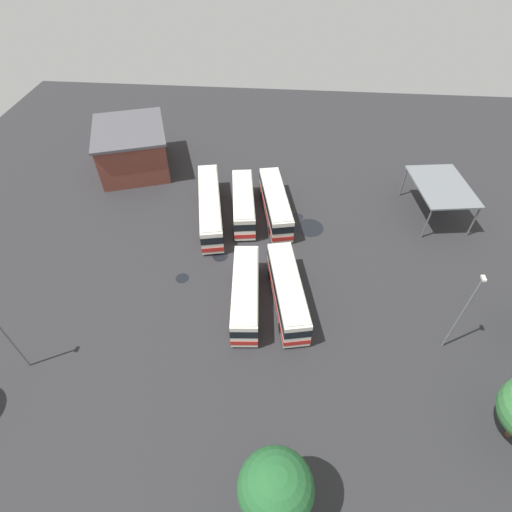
{
  "coord_description": "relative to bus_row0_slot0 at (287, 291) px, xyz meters",
  "views": [
    {
      "loc": [
        -31.12,
        -3.91,
        31.5
      ],
      "look_at": [
        -1.5,
        -1.37,
        1.47
      ],
      "focal_mm": 27.62,
      "sensor_mm": 36.0,
      "label": 1
    }
  ],
  "objects": [
    {
      "name": "bus_row0_slot1",
      "position": [
        -0.58,
        4.05,
        -0.0
      ],
      "size": [
        10.42,
        3.28,
        3.39
      ],
      "color": "silver",
      "rests_on": "ground_plane"
    },
    {
      "name": "lamp_post_mid_lot",
      "position": [
        -3.78,
        -14.43,
        3.35
      ],
      "size": [
        0.56,
        0.28,
        9.44
      ],
      "color": "slate",
      "rests_on": "ground_plane"
    },
    {
      "name": "maintenance_shelter",
      "position": [
        15.63,
        -17.76,
        2.36
      ],
      "size": [
        9.64,
        7.31,
        4.38
      ],
      "color": "slate",
      "rests_on": "ground_plane"
    },
    {
      "name": "bus_row1_slot1",
      "position": [
        13.52,
        5.78,
        -0.0
      ],
      "size": [
        10.57,
        3.92,
        3.39
      ],
      "color": "silver",
      "rests_on": "ground_plane"
    },
    {
      "name": "puddle_between_rows",
      "position": [
        13.62,
        -0.98,
        -1.79
      ],
      "size": [
        1.43,
        1.43,
        0.01
      ],
      "primitive_type": "cylinder",
      "color": "black",
      "rests_on": "ground_plane"
    },
    {
      "name": "ground_plane",
      "position": [
        6.38,
        4.86,
        -1.79
      ],
      "size": [
        91.87,
        91.87,
        0.0
      ],
      "primitive_type": "plane",
      "color": "#28282B"
    },
    {
      "name": "bus_row1_slot0",
      "position": [
        13.88,
        1.87,
        0.0
      ],
      "size": [
        11.57,
        4.79,
        3.39
      ],
      "color": "silver",
      "rests_on": "ground_plane"
    },
    {
      "name": "bus_row1_slot2",
      "position": [
        12.58,
        9.75,
        0.0
      ],
      "size": [
        13.95,
        5.2,
        3.39
      ],
      "color": "silver",
      "rests_on": "ground_plane"
    },
    {
      "name": "puddle_centre_drain",
      "position": [
        5.98,
        7.64,
        -1.79
      ],
      "size": [
        1.77,
        1.77,
        0.01
      ],
      "primitive_type": "cylinder",
      "color": "black",
      "rests_on": "ground_plane"
    },
    {
      "name": "tree_north_edge",
      "position": [
        -18.07,
        0.36,
        3.53
      ],
      "size": [
        4.63,
        4.63,
        7.66
      ],
      "color": "brown",
      "rests_on": "ground_plane"
    },
    {
      "name": "puddle_near_shelter",
      "position": [
        11.7,
        -2.47,
        -1.79
      ],
      "size": [
        3.35,
        3.35,
        0.01
      ],
      "primitive_type": "cylinder",
      "color": "black",
      "rests_on": "ground_plane"
    },
    {
      "name": "depot_building",
      "position": [
        22.97,
        22.39,
        1.26
      ],
      "size": [
        13.51,
        12.47,
        6.07
      ],
      "color": "brown",
      "rests_on": "ground_plane"
    },
    {
      "name": "lamp_post_by_building",
      "position": [
        -8.91,
        22.39,
        2.48
      ],
      "size": [
        0.56,
        0.28,
        7.72
      ],
      "color": "slate",
      "rests_on": "ground_plane"
    },
    {
      "name": "bus_row0_slot0",
      "position": [
        0.0,
        0.0,
        0.0
      ],
      "size": [
        11.06,
        4.62,
        3.39
      ],
      "color": "silver",
      "rests_on": "ground_plane"
    },
    {
      "name": "puddle_back_corner",
      "position": [
        2.33,
        11.17,
        -1.79
      ],
      "size": [
        1.42,
        1.42,
        0.01
      ],
      "primitive_type": "cylinder",
      "color": "black",
      "rests_on": "ground_plane"
    }
  ]
}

